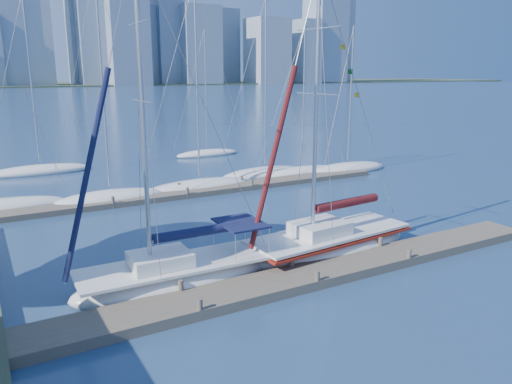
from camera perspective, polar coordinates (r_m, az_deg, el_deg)
ground at (r=20.92m, az=5.48°, el=-10.17°), size 700.00×700.00×0.00m
near_dock at (r=20.84m, az=5.49°, el=-9.67°), size 26.00×2.00×0.40m
far_dock at (r=35.19m, az=-6.81°, el=0.01°), size 30.00×1.80×0.36m
sailboat_navy at (r=20.31m, az=-9.33°, el=-7.87°), size 8.30×2.84×13.21m
sailboat_maroon at (r=23.85m, az=8.33°, el=-4.66°), size 9.15×3.70×13.36m
bg_boat_1 at (r=34.27m, az=-16.29°, el=-0.63°), size 7.68×4.40×14.46m
bg_boat_2 at (r=36.56m, az=-6.45°, el=0.69°), size 8.63×4.67×14.63m
bg_boat_3 at (r=40.80m, az=1.05°, el=2.15°), size 8.07×3.95×14.39m
bg_boat_4 at (r=41.82m, az=5.27°, el=2.32°), size 7.72×4.18×12.30m
bg_boat_5 at (r=43.61m, az=10.41°, el=2.64°), size 8.20×5.14×12.35m
bg_boat_6 at (r=45.85m, az=-23.42°, el=2.29°), size 8.38×3.44×14.72m
bg_boat_7 at (r=51.37m, az=-5.60°, el=4.42°), size 6.98×3.66×12.66m
skyline at (r=309.20m, az=-23.83°, el=17.53°), size 504.16×51.31×107.05m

